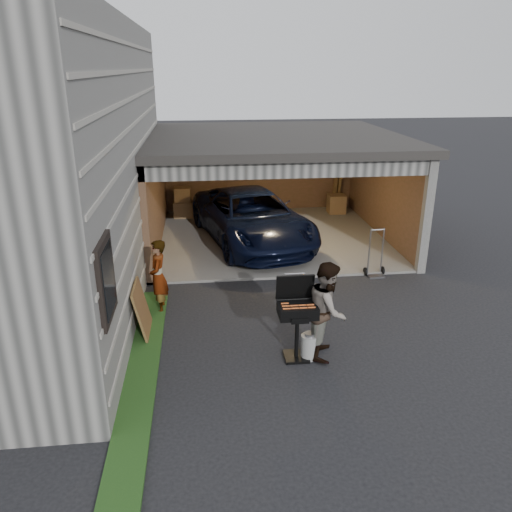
# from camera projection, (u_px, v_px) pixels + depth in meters

# --- Properties ---
(ground) EXTENTS (80.00, 80.00, 0.00)m
(ground) POSITION_uv_depth(u_px,v_px,m) (282.00, 365.00, 8.18)
(ground) COLOR black
(ground) RESTS_ON ground
(groundcover_strip) EXTENTS (0.50, 8.00, 0.06)m
(groundcover_strip) POSITION_uv_depth(u_px,v_px,m) (135.00, 413.00, 7.01)
(groundcover_strip) COLOR #193814
(groundcover_strip) RESTS_ON ground
(garage) EXTENTS (6.80, 6.30, 2.90)m
(garage) POSITION_uv_depth(u_px,v_px,m) (271.00, 171.00, 13.90)
(garage) COLOR #605E59
(garage) RESTS_ON ground
(minivan) EXTENTS (3.40, 5.43, 1.40)m
(minivan) POSITION_uv_depth(u_px,v_px,m) (252.00, 220.00, 13.52)
(minivan) COLOR black
(minivan) RESTS_ON ground
(woman) EXTENTS (0.36, 0.55, 1.49)m
(woman) POSITION_uv_depth(u_px,v_px,m) (158.00, 277.00, 9.74)
(woman) COLOR silver
(woman) RESTS_ON ground
(man) EXTENTS (0.85, 0.97, 1.67)m
(man) POSITION_uv_depth(u_px,v_px,m) (328.00, 310.00, 8.23)
(man) COLOR #3E2118
(man) RESTS_ON ground
(bbq_grill) EXTENTS (0.63, 0.55, 1.41)m
(bbq_grill) POSITION_uv_depth(u_px,v_px,m) (297.00, 312.00, 8.13)
(bbq_grill) COLOR black
(bbq_grill) RESTS_ON ground
(propane_tank) EXTENTS (0.30, 0.30, 0.43)m
(propane_tank) POSITION_uv_depth(u_px,v_px,m) (309.00, 347.00, 8.32)
(propane_tank) COLOR #B0B0AC
(propane_tank) RESTS_ON ground
(plywood_panel) EXTENTS (0.25, 0.88, 0.97)m
(plywood_panel) POSITION_uv_depth(u_px,v_px,m) (142.00, 310.00, 8.97)
(plywood_panel) COLOR #57351D
(plywood_panel) RESTS_ON ground
(hand_truck) EXTENTS (0.47, 0.36, 1.14)m
(hand_truck) POSITION_uv_depth(u_px,v_px,m) (375.00, 267.00, 11.62)
(hand_truck) COLOR gray
(hand_truck) RESTS_ON ground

